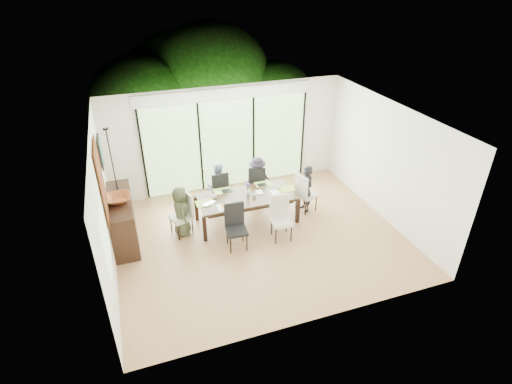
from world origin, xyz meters
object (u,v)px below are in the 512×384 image
object	(u,v)px
chair_far_right	(257,182)
vase	(248,192)
chair_left_end	(181,215)
sideboard	(123,219)
table_top	(247,197)
person_far_left	(218,186)
chair_right_end	(307,192)
person_far_right	(257,179)
bowl	(118,199)
laptop	(211,204)
cup_a	(214,196)
cup_b	(254,195)
cup_c	(278,186)
chair_far_left	(218,189)
person_right_end	(306,189)
chair_near_left	(237,228)
chair_near_right	(282,219)
person_left_end	(181,211)

from	to	relation	value
chair_far_right	vase	xyz separation A→B (m)	(-0.50, -0.80, 0.23)
chair_left_end	sideboard	size ratio (longest dim) A/B	0.56
table_top	sideboard	xyz separation A→B (m)	(-2.69, 0.22, -0.15)
person_far_left	sideboard	bearing A→B (deg)	29.33
chair_right_end	person_far_right	distance (m)	1.26
bowl	chair_left_end	bearing A→B (deg)	-5.62
vase	table_top	bearing A→B (deg)	-135.00
chair_left_end	laptop	distance (m)	0.68
chair_left_end	cup_a	world-z (taller)	chair_left_end
cup_b	chair_right_end	bearing A→B (deg)	4.24
cup_a	bowl	bearing A→B (deg)	-179.05
cup_c	bowl	world-z (taller)	bowl
chair_left_end	chair_far_left	distance (m)	1.35
person_right_end	chair_near_left	bearing A→B (deg)	-69.34
table_top	person_far_left	size ratio (longest dim) A/B	1.86
chair_right_end	cup_c	world-z (taller)	chair_right_end
chair_near_left	person_far_right	world-z (taller)	person_far_right
chair_left_end	person_right_end	size ratio (longest dim) A/B	0.85
chair_right_end	sideboard	xyz separation A→B (m)	(-4.19, 0.22, 0.00)
chair_right_end	person_right_end	distance (m)	0.09
person_right_end	vase	xyz separation A→B (m)	(-1.43, 0.05, 0.15)
person_right_end	cup_a	bearing A→B (deg)	-97.00
chair_near_right	cup_a	distance (m)	1.59
chair_far_right	cup_b	xyz separation A→B (m)	(-0.40, -0.95, 0.22)
table_top	person_right_end	bearing A→B (deg)	0.00
cup_a	cup_c	bearing A→B (deg)	-1.91
person_far_left	cup_b	world-z (taller)	person_far_left
person_left_end	person_right_end	bearing A→B (deg)	-89.53
person_far_right	cup_c	size ratio (longest dim) A/B	10.40
chair_far_right	chair_right_end	bearing A→B (deg)	158.79
person_right_end	bowl	distance (m)	4.20
chair_far_right	bowl	bearing A→B (deg)	33.35
cup_a	chair_left_end	bearing A→B (deg)	-169.38
chair_near_left	vase	world-z (taller)	chair_near_left
person_right_end	laptop	distance (m)	2.33
bowl	person_right_end	bearing A→B (deg)	-1.61
chair_far_left	cup_b	size ratio (longest dim) A/B	11.00
person_far_left	chair_near_left	bearing A→B (deg)	102.34
person_right_end	laptop	bearing A→B (deg)	-90.61
person_far_right	bowl	bearing A→B (deg)	9.34
chair_left_end	chair_right_end	bearing A→B (deg)	70.98
chair_near_right	person_left_end	size ratio (longest dim) A/B	0.85
person_far_right	vase	xyz separation A→B (m)	(-0.50, -0.78, 0.15)
sideboard	person_far_right	bearing A→B (deg)	10.71
person_far_right	cup_a	distance (m)	1.43
person_right_end	cup_c	world-z (taller)	person_right_end
chair_left_end	chair_far_left	world-z (taller)	same
chair_right_end	table_top	bearing A→B (deg)	72.21
chair_left_end	person_far_left	world-z (taller)	person_far_left
sideboard	table_top	bearing A→B (deg)	-4.61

